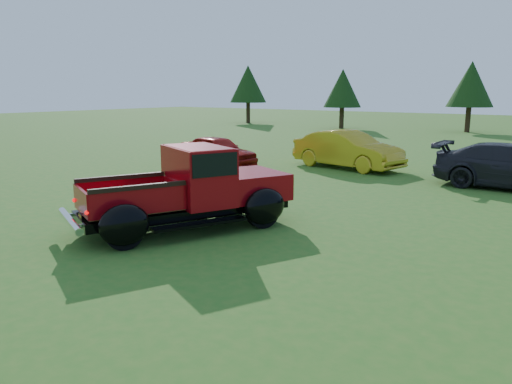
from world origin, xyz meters
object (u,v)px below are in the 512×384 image
pickup_truck (199,189)px  show_car_red (217,151)px  tree_west (343,88)px  tree_far_west (248,84)px  show_car_yellow (347,150)px  tree_mid_left (471,84)px

pickup_truck → show_car_red: (-5.53, 7.12, -0.24)m
tree_west → pickup_truck: 30.20m
pickup_truck → show_car_red: bearing=151.8°
tree_far_west → pickup_truck: size_ratio=1.02×
pickup_truck → show_car_yellow: size_ratio=1.16×
tree_mid_left → show_car_red: bearing=-99.7°
tree_mid_left → show_car_yellow: size_ratio=1.14×
tree_far_west → tree_west: (10.00, -1.00, -0.41)m
tree_mid_left → show_car_yellow: bearing=-88.6°
tree_mid_left → show_car_yellow: tree_mid_left is taller
tree_mid_left → show_car_red: 23.57m
show_car_yellow → tree_mid_left: bearing=12.1°
tree_mid_left → show_car_yellow: (0.51, -20.56, -2.66)m
show_car_yellow → tree_far_west: bearing=55.6°
tree_mid_left → show_car_red: (-3.94, -23.07, -2.78)m
tree_far_west → pickup_truck: tree_far_west is taller
tree_west → show_car_yellow: size_ratio=1.05×
pickup_truck → tree_far_west: bearing=149.2°
show_car_red → show_car_yellow: 5.11m
tree_far_west → show_car_yellow: bearing=-45.1°
tree_far_west → show_car_yellow: tree_far_west is taller
tree_far_west → show_car_red: 26.88m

